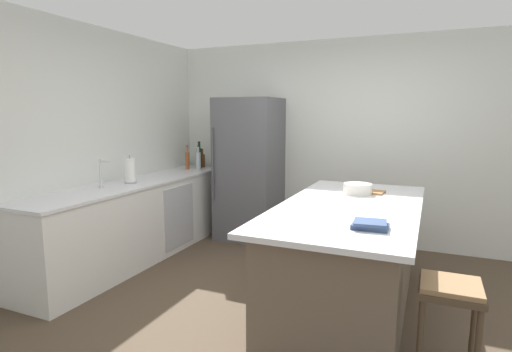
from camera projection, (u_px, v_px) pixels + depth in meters
The scene contains 16 objects.
ground_plane at pixel (294, 316), 3.38m from camera, with size 7.20×7.20×0.00m, color #4C3D2D.
wall_rear at pixel (351, 143), 5.23m from camera, with size 6.00×0.10×2.60m, color silver.
wall_left at pixel (68, 150), 4.15m from camera, with size 0.10×6.00×2.60m, color silver.
counter_run_left at pixel (139, 220), 4.69m from camera, with size 0.64×3.00×0.91m.
kitchen_island at pixel (348, 257), 3.45m from camera, with size 1.10×2.29×0.92m.
refrigerator at pixel (249, 169), 5.42m from camera, with size 0.78×0.72×1.87m.
bar_stool at pixel (450, 302), 2.44m from camera, with size 0.36×0.36×0.67m.
sink_faucet at pixel (101, 173), 4.18m from camera, with size 0.15×0.05×0.30m.
paper_towel_roll at pixel (130, 171), 4.51m from camera, with size 0.14×0.14×0.31m.
whiskey_bottle at pixel (202, 160), 5.86m from camera, with size 0.09×0.09×0.26m.
wine_bottle at pixel (199, 157), 5.75m from camera, with size 0.07×0.07×0.38m.
soda_bottle at pixel (198, 160), 5.66m from camera, with size 0.07×0.07×0.32m.
vinegar_bottle at pixel (187, 160), 5.61m from camera, with size 0.05×0.05×0.33m.
cookbook_stack at pixel (370, 225), 2.67m from camera, with size 0.23×0.21×0.05m.
mixing_bowl at pixel (358, 189), 3.83m from camera, with size 0.26×0.26×0.10m.
cutting_board at pixel (368, 192), 3.91m from camera, with size 0.31×0.22×0.02m.
Camera 1 is at (0.97, -3.03, 1.66)m, focal length 28.54 mm.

